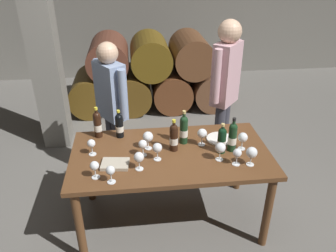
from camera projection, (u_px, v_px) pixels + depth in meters
ground_plane at (170, 218)px, 3.23m from camera, size 14.00×14.00×0.00m
cellar_back_wall at (144, 1)px, 6.23m from camera, size 10.00×0.24×2.80m
barrel_stack at (151, 74)px, 5.24m from camera, size 2.49×0.90×1.15m
stone_pillar at (43, 45)px, 3.87m from camera, size 0.32×0.32×2.60m
dining_table at (171, 161)px, 2.91m from camera, size 1.70×0.90×0.76m
wine_bottle_0 at (222, 140)px, 2.82m from camera, size 0.07×0.07×0.27m
wine_bottle_1 at (98, 124)px, 3.04m from camera, size 0.07×0.07×0.30m
wine_bottle_2 at (119, 125)px, 3.05m from camera, size 0.07×0.07×0.27m
wine_bottle_3 at (174, 137)px, 2.84m from camera, size 0.07×0.07×0.29m
wine_bottle_4 at (184, 129)px, 2.95m from camera, size 0.07×0.07×0.32m
wine_bottle_5 at (232, 137)px, 2.84m from camera, size 0.07×0.07×0.31m
wine_glass_0 at (243, 138)px, 2.86m from camera, size 0.08×0.08×0.16m
wine_glass_1 at (139, 158)px, 2.60m from camera, size 0.08×0.08×0.16m
wine_glass_2 at (202, 134)px, 2.92m from camera, size 0.09×0.09×0.16m
wine_glass_3 at (148, 137)px, 2.87m from camera, size 0.09×0.09×0.16m
wine_glass_4 at (110, 171)px, 2.46m from camera, size 0.07×0.07×0.14m
wine_glass_5 at (157, 148)px, 2.72m from camera, size 0.08×0.08×0.15m
wine_glass_6 at (252, 153)px, 2.65m from camera, size 0.09×0.09×0.16m
wine_glass_7 at (91, 144)px, 2.79m from camera, size 0.07×0.07×0.14m
wine_glass_8 at (94, 166)px, 2.51m from camera, size 0.07×0.07×0.15m
wine_glass_9 at (143, 145)px, 2.78m from camera, size 0.07×0.07×0.15m
wine_glass_10 at (237, 154)px, 2.66m from camera, size 0.07×0.07×0.15m
wine_glass_11 at (220, 148)px, 2.72m from camera, size 0.09×0.09×0.16m
tasting_notebook at (115, 164)px, 2.69m from camera, size 0.24×0.19×0.03m
serving_plate at (220, 139)px, 3.05m from camera, size 0.24×0.24×0.01m
sommelier_presenting at (225, 86)px, 3.45m from camera, size 0.35×0.39×1.72m
taster_seated_left at (112, 103)px, 3.37m from camera, size 0.33×0.42×1.54m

